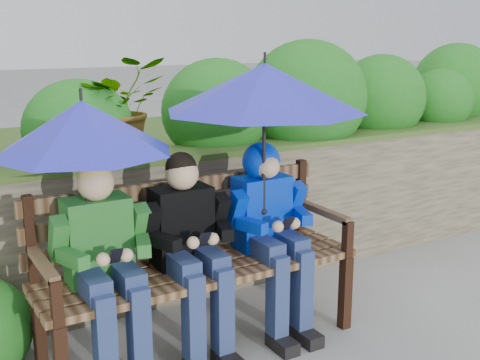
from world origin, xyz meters
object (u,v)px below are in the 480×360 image
boy_middle (190,243)px  umbrella_left (83,127)px  boy_right (270,220)px  umbrella_right (265,88)px  park_bench (195,253)px  boy_left (105,259)px

boy_middle → umbrella_left: (-0.55, 0.06, 0.70)m
boy_right → umbrella_right: umbrella_right is taller
boy_middle → umbrella_left: size_ratio=1.28×
umbrella_left → umbrella_right: bearing=-2.7°
park_bench → umbrella_left: size_ratio=2.06×
boy_left → umbrella_right: (0.99, 0.01, 0.84)m
umbrella_left → umbrella_right: umbrella_right is taller
umbrella_left → boy_left: bearing=-49.7°
boy_left → boy_middle: boy_left is taller
boy_left → umbrella_left: 0.70m
boy_right → park_bench: bearing=170.5°
boy_middle → boy_right: (0.55, 0.01, 0.04)m
boy_right → umbrella_right: size_ratio=0.99×
boy_middle → boy_left: bearing=-179.9°
boy_middle → umbrella_right: size_ratio=0.99×
boy_left → umbrella_left: size_ratio=1.29×
park_bench → boy_middle: 0.15m
boy_left → umbrella_left: umbrella_left is taller
park_bench → boy_left: (-0.57, -0.09, 0.10)m
park_bench → boy_right: bearing=-9.5°
boy_middle → umbrella_right: 0.99m
umbrella_right → umbrella_left: bearing=177.3°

